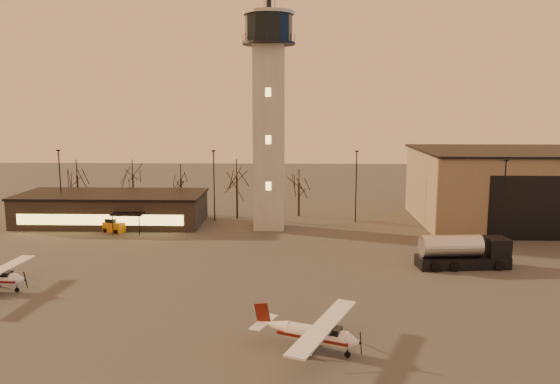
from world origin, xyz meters
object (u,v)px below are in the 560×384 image
Objects in this scene: terminal at (112,208)px; service_cart at (114,227)px; hangar at (529,187)px; fuel_truck at (462,254)px; control_tower at (269,106)px; cessna_front at (319,338)px.

terminal is 8.09× the size of service_cart.
hangar is 26.65m from fuel_truck.
hangar is 3.23× the size of fuel_truck.
hangar reaches higher than terminal.
hangar is (36.00, 3.98, -11.17)m from control_tower.
control_tower is 10.39× the size of service_cart.
hangar is at bearing 6.31° from control_tower.
cessna_front is 3.19× the size of service_cart.
service_cart is at bearing 149.30° from cessna_front.
fuel_truck is at bearing 74.75° from cessna_front.
cessna_front is at bearing -55.25° from terminal.
fuel_truck reaches higher than cessna_front.
control_tower is 1.07× the size of hangar.
hangar is 51.59m from cessna_front.
control_tower reaches higher than service_cart.
service_cart is (-25.33, 34.20, -0.30)m from cessna_front.
control_tower is 40.55m from cessna_front.
hangar is 56.77m from service_cart.
fuel_truck is (42.59, -19.42, -0.80)m from terminal.
terminal is (-57.99, -2.00, -3.00)m from hangar.
control_tower is 26.24m from terminal.
fuel_truck is (-15.40, -21.41, -3.80)m from hangar.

